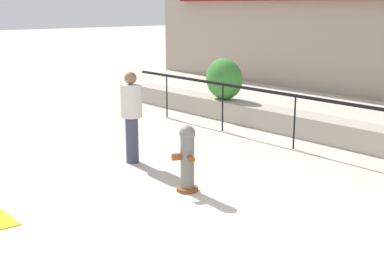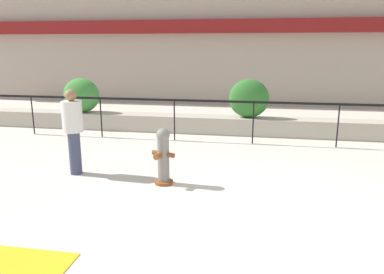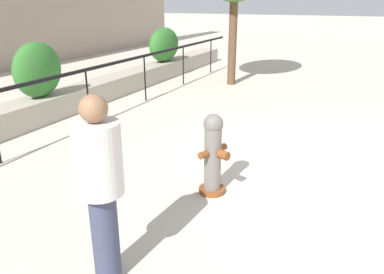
# 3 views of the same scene
# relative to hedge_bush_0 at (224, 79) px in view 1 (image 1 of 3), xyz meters

# --- Properties ---
(ground_plane) EXTENTS (120.00, 120.00, 0.00)m
(ground_plane) POSITION_rel_hedge_bush_0_xyz_m (5.40, -6.00, -1.04)
(ground_plane) COLOR beige
(hedge_bush_0) EXTENTS (1.17, 0.70, 1.08)m
(hedge_bush_0) POSITION_rel_hedge_bush_0_xyz_m (0.00, 0.00, 0.00)
(hedge_bush_0) COLOR #387F33
(hedge_bush_0) RESTS_ON planter_wall_low
(fire_hydrant) EXTENTS (0.47, 0.48, 1.08)m
(fire_hydrant) POSITION_rel_hedge_bush_0_xyz_m (3.80, -4.45, -0.49)
(fire_hydrant) COLOR brown
(fire_hydrant) RESTS_ON ground
(pedestrian) EXTENTS (0.46, 0.46, 1.73)m
(pedestrian) POSITION_rel_hedge_bush_0_xyz_m (1.89, -4.20, -0.05)
(pedestrian) COLOR #383D56
(pedestrian) RESTS_ON ground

